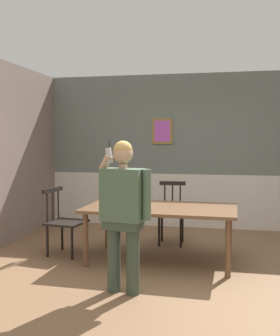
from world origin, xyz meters
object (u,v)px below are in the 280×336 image
object	(u,v)px
chair_by_doorway	(171,213)
person_figure	(124,206)
chair_near_window	(64,221)
dining_table	(161,212)

from	to	relation	value
chair_by_doorway	person_figure	xyz separation A→B (m)	(-0.23, -2.10, 0.44)
person_figure	chair_by_doorway	bearing A→B (deg)	-85.24
chair_near_window	chair_by_doorway	bearing A→B (deg)	130.85
dining_table	person_figure	size ratio (longest dim) A/B	1.24
person_figure	dining_table	bearing A→B (deg)	-88.97
dining_table	chair_by_doorway	size ratio (longest dim) A/B	2.09
dining_table	person_figure	bearing A→B (deg)	-100.03
dining_table	chair_near_window	world-z (taller)	chair_near_window
chair_near_window	chair_by_doorway	size ratio (longest dim) A/B	0.98
chair_near_window	chair_by_doorway	world-z (taller)	chair_by_doorway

